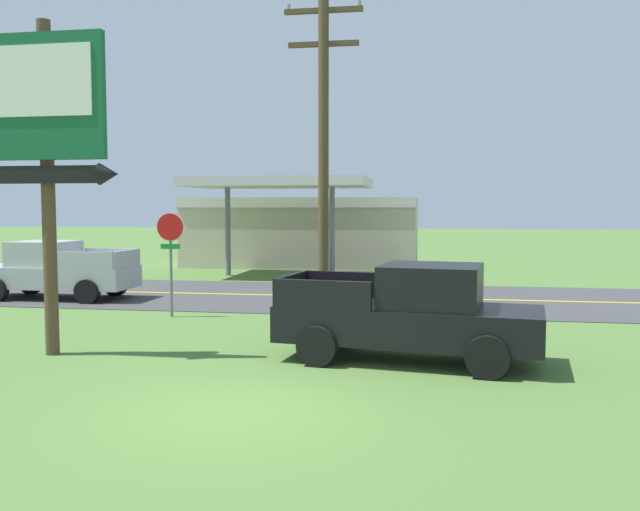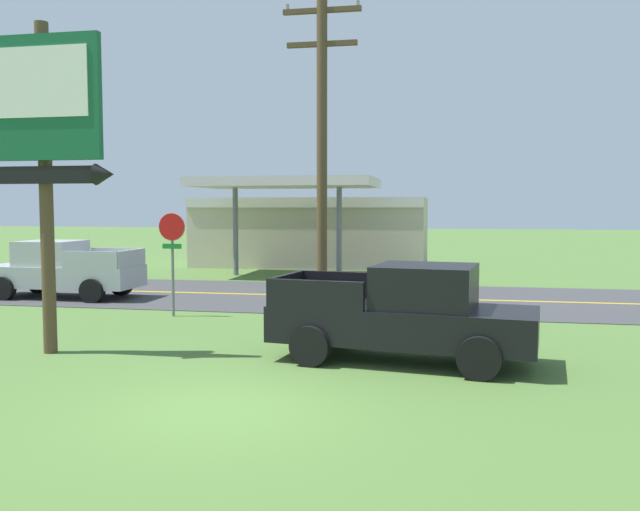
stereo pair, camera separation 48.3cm
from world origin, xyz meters
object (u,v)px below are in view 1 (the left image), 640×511
object	(u,v)px
pickup_silver_on_road	(55,271)
motel_sign	(45,129)
stop_sign	(170,246)
gas_station	(303,229)
utility_pole	(323,151)
pickup_black_parked_on_lawn	(412,314)

from	to	relation	value
pickup_silver_on_road	motel_sign	bearing A→B (deg)	-59.55
stop_sign	gas_station	size ratio (longest dim) A/B	0.25
stop_sign	utility_pole	bearing A→B (deg)	-17.28
pickup_black_parked_on_lawn	gas_station	bearing A→B (deg)	106.44
utility_pole	pickup_silver_on_road	distance (m)	11.36
gas_station	pickup_silver_on_road	world-z (taller)	gas_station
stop_sign	pickup_black_parked_on_lawn	world-z (taller)	stop_sign
motel_sign	gas_station	xyz separation A→B (m)	(1.09, 22.22, -2.74)
motel_sign	pickup_silver_on_road	size ratio (longest dim) A/B	1.33
pickup_silver_on_road	stop_sign	bearing A→B (deg)	-28.86
gas_station	stop_sign	bearing A→B (deg)	-91.72
motel_sign	pickup_black_parked_on_lawn	size ratio (longest dim) A/B	1.27
stop_sign	gas_station	xyz separation A→B (m)	(0.51, 17.11, -0.08)
stop_sign	pickup_black_parked_on_lawn	size ratio (longest dim) A/B	0.54
stop_sign	pickup_silver_on_road	xyz separation A→B (m)	(-5.30, 2.92, -1.06)
stop_sign	utility_pole	size ratio (longest dim) A/B	0.35
gas_station	pickup_silver_on_road	xyz separation A→B (m)	(-5.81, -14.19, -0.98)
gas_station	pickup_black_parked_on_lawn	xyz separation A→B (m)	(6.34, -21.49, -0.98)
pickup_black_parked_on_lawn	stop_sign	bearing A→B (deg)	147.40
pickup_black_parked_on_lawn	pickup_silver_on_road	world-z (taller)	same
stop_sign	utility_pole	distance (m)	5.39
stop_sign	pickup_silver_on_road	bearing A→B (deg)	151.14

